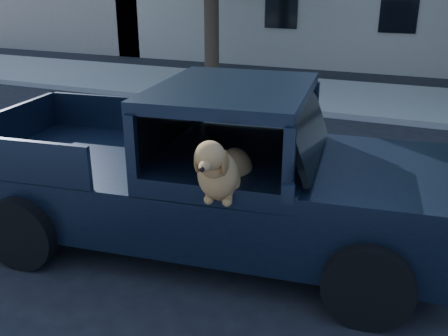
# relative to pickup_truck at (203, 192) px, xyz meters

# --- Properties ---
(ground) EXTENTS (120.00, 120.00, 0.00)m
(ground) POSITION_rel_pickup_truck_xyz_m (0.16, -0.65, -0.69)
(ground) COLOR black
(ground) RESTS_ON ground
(far_sidewalk) EXTENTS (60.00, 4.00, 0.15)m
(far_sidewalk) POSITION_rel_pickup_truck_xyz_m (0.16, 8.55, -0.62)
(far_sidewalk) COLOR gray
(far_sidewalk) RESTS_ON ground
(lane_stripes) EXTENTS (21.60, 0.14, 0.01)m
(lane_stripes) POSITION_rel_pickup_truck_xyz_m (2.16, 2.75, -0.69)
(lane_stripes) COLOR silver
(lane_stripes) RESTS_ON ground
(pickup_truck) EXTENTS (5.96, 3.16, 2.05)m
(pickup_truck) POSITION_rel_pickup_truck_xyz_m (0.00, 0.00, 0.00)
(pickup_truck) COLOR black
(pickup_truck) RESTS_ON ground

